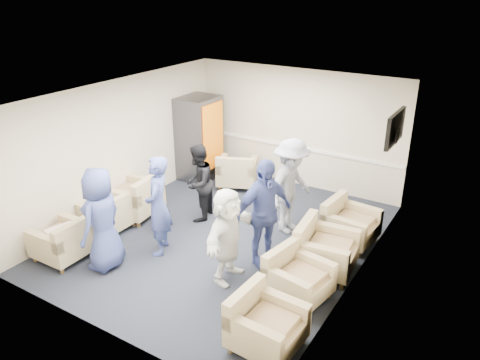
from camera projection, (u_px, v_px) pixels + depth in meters
The scene contains 25 objects.
floor at pixel (225, 237), 8.79m from camera, with size 6.00×6.00×0.00m, color black.
ceiling at pixel (223, 95), 7.72m from camera, with size 6.00×6.00×0.00m, color silver.
back_wall at pixel (296, 128), 10.60m from camera, with size 5.00×0.02×2.70m, color beige.
front_wall at pixel (93, 247), 5.90m from camera, with size 5.00×0.02×2.70m, color beige.
left_wall at pixel (121, 146), 9.45m from camera, with size 0.02×6.00×2.70m, color beige.
right_wall at pixel (362, 203), 7.05m from camera, with size 0.02×6.00×2.70m, color beige.
chair_rail at pixel (295, 147), 10.76m from camera, with size 4.98×0.04×0.06m, color white.
tv at pixel (395, 128), 8.22m from camera, with size 0.10×1.00×0.58m.
armchair_left_near at pixel (65, 242), 7.97m from camera, with size 0.84×0.84×0.67m.
armchair_left_mid at pixel (110, 215), 8.92m from camera, with size 0.81×0.81×0.65m.
armchair_left_far at pixel (136, 199), 9.44m from camera, with size 1.04×1.04×0.76m.
armchair_right_near at pixel (263, 325), 6.05m from camera, with size 0.88×0.88×0.67m.
armchair_right_midnear at pixel (296, 279), 7.00m from camera, with size 0.95×0.95×0.66m.
armchair_right_midfar at pixel (323, 251), 7.66m from camera, with size 1.00×1.00×0.72m.
armchair_right_far at pixel (348, 225), 8.51m from camera, with size 0.94×0.94×0.69m.
armchair_corner at pixel (237, 173), 10.78m from camera, with size 1.14×1.14×0.69m.
vending_machine at pixel (200, 138), 11.06m from camera, with size 0.80×0.94×1.98m.
backpack at pixel (161, 217), 8.98m from camera, with size 0.32×0.26×0.49m.
pillow at pixel (63, 233), 7.91m from camera, with size 0.49×0.37×0.14m, color white.
person_front_left at pixel (102, 219), 7.57m from camera, with size 0.86×0.56×1.76m, color #3A478B.
person_mid_left at pixel (158, 206), 7.99m from camera, with size 0.65×0.43×1.78m, color #3A478B.
person_back_left at pixel (198, 183), 9.17m from camera, with size 0.76×0.59×1.56m, color black.
person_back_right at pixel (291, 186), 8.67m from camera, with size 1.19×0.68×1.84m, color beige.
person_mid_right at pixel (264, 213), 7.64m from camera, with size 1.10×0.46×1.87m, color #3A478B.
person_front_right at pixel (228, 235), 7.29m from camera, with size 1.45×0.46×1.57m, color white.
Camera 1 is at (4.24, -6.37, 4.46)m, focal length 35.00 mm.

